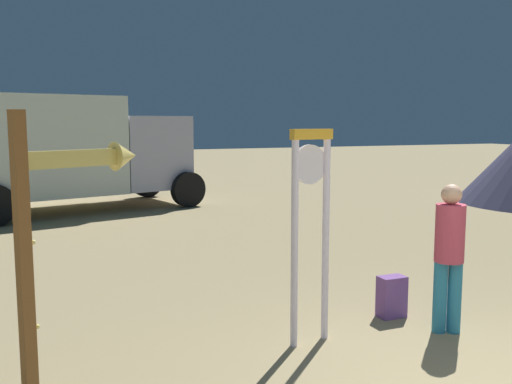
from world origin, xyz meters
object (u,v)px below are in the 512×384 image
Objects in this scene: box_truck_far at (19,138)px; arrow_sign at (67,207)px; person_near_clock at (449,251)px; standing_clock at (310,214)px; backpack at (391,297)px; box_truck_near at (49,149)px.

arrow_sign is at bearing -89.15° from box_truck_far.
arrow_sign is 1.46× the size of person_near_clock.
standing_clock is 0.30× the size of box_truck_far.
arrow_sign is at bearing 175.31° from person_near_clock.
box_truck_near is (-3.10, 9.34, 1.31)m from backpack.
backpack is at bearing -78.05° from box_truck_far.
box_truck_far is (-0.26, 17.87, 0.08)m from arrow_sign.
arrow_sign is at bearing -92.12° from box_truck_near.
backpack is (3.45, 0.31, -1.26)m from arrow_sign.
standing_clock is at bearing -78.88° from box_truck_near.
backpack is 0.07× the size of box_truck_near.
person_near_clock is at bearing -12.56° from standing_clock.
person_near_clock is 3.34× the size of backpack.
standing_clock is 0.93× the size of arrow_sign.
arrow_sign is 0.33× the size of box_truck_near.
box_truck_far is (-3.96, 18.18, 0.71)m from person_near_clock.
arrow_sign reaches higher than backpack.
box_truck_near is 8.25m from box_truck_far.
box_truck_far is (-0.62, 8.22, 0.04)m from box_truck_near.
box_truck_near reaches higher than arrow_sign.
backpack is at bearing -71.66° from box_truck_near.
standing_clock is at bearing 167.44° from person_near_clock.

